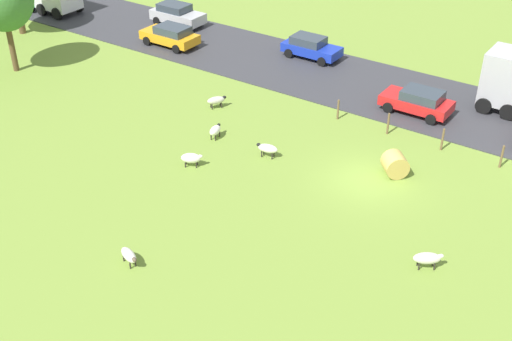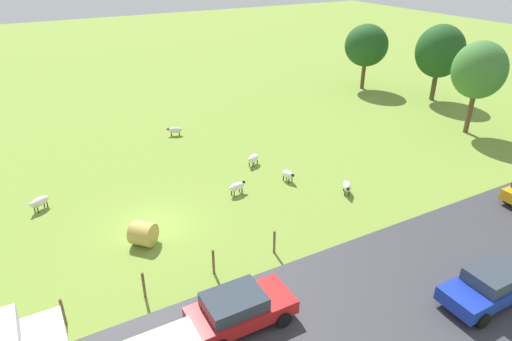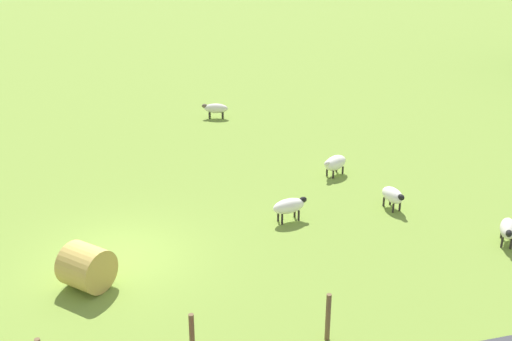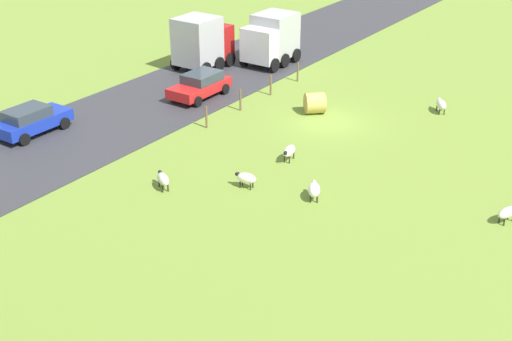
# 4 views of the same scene
# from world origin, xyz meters

# --- Properties ---
(ground_plane) EXTENTS (160.00, 160.00, 0.00)m
(ground_plane) POSITION_xyz_m (0.00, 0.00, 0.00)
(ground_plane) COLOR olive
(sheep_0) EXTENTS (0.79, 1.24, 0.69)m
(sheep_0) POSITION_xyz_m (-11.52, 5.34, 0.46)
(sheep_0) COLOR silver
(sheep_0) RESTS_ON ground_plane
(sheep_2) EXTENTS (1.19, 1.00, 0.73)m
(sheep_2) POSITION_xyz_m (2.25, 11.26, 0.50)
(sheep_2) COLOR beige
(sheep_2) RESTS_ON ground_plane
(sheep_3) EXTENTS (0.68, 1.24, 0.76)m
(sheep_3) POSITION_xyz_m (-0.87, 5.46, 0.52)
(sheep_3) COLOR white
(sheep_3) RESTS_ON ground_plane
(sheep_4) EXTENTS (1.09, 0.65, 0.73)m
(sheep_4) POSITION_xyz_m (-0.79, 9.01, 0.49)
(sheep_4) COLOR white
(sheep_4) RESTS_ON ground_plane
(sheep_5) EXTENTS (0.99, 1.17, 0.75)m
(sheep_5) POSITION_xyz_m (-3.90, 8.21, 0.48)
(sheep_5) COLOR white
(sheep_5) RESTS_ON ground_plane
(hay_bale_0) EXTENTS (1.64, 1.64, 1.21)m
(hay_bale_0) POSITION_xyz_m (1.36, -0.86, 0.60)
(hay_bale_0) COLOR tan
(hay_bale_0) RESTS_ON ground_plane
(fence_post_2) EXTENTS (0.12, 0.12, 1.30)m
(fence_post_2) POSITION_xyz_m (5.12, 1.27, 0.65)
(fence_post_2) COLOR brown
(fence_post_2) RESTS_ON ground_plane
(fence_post_3) EXTENTS (0.12, 0.12, 1.25)m
(fence_post_3) POSITION_xyz_m (5.12, 4.47, 0.62)
(fence_post_3) COLOR brown
(fence_post_3) RESTS_ON ground_plane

